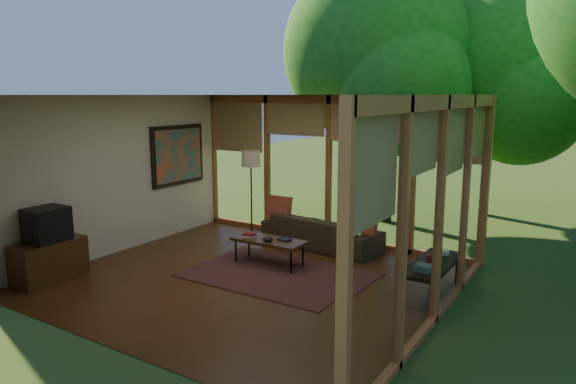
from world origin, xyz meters
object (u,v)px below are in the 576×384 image
Objects in this scene: television at (47,225)px; side_console at (427,265)px; sofa at (315,231)px; floor_lamp at (251,163)px; coffee_table at (269,241)px; media_cabinet at (49,261)px.

television is 5.45m from side_console.
sofa is 1.84m from floor_lamp.
television is 3.30m from coffee_table.
side_console is (4.87, 2.44, 0.11)m from media_cabinet.
floor_lamp reaches higher than coffee_table.
floor_lamp is at bearing 134.43° from coffee_table.
television reaches higher than sofa.
side_console is at bearing 26.64° from media_cabinet.
coffee_table is at bearing 90.75° from sofa.
sofa is 3.54× the size of television.
sofa is at bearing -2.05° from floor_lamp.
side_console is (4.85, 2.44, -0.44)m from television.
television is at bearing 0.00° from media_cabinet.
television reaches higher than coffee_table.
television is (-2.46, -3.59, 0.57)m from sofa.
sofa is at bearing 55.42° from media_cabinet.
media_cabinet is at bearing -153.36° from side_console.
media_cabinet is at bearing -105.69° from floor_lamp.
side_console is (2.39, -1.15, 0.13)m from sofa.
floor_lamp is at bearing 74.61° from television.
media_cabinet is (-2.48, -3.59, 0.02)m from sofa.
floor_lamp is 2.14m from coffee_table.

